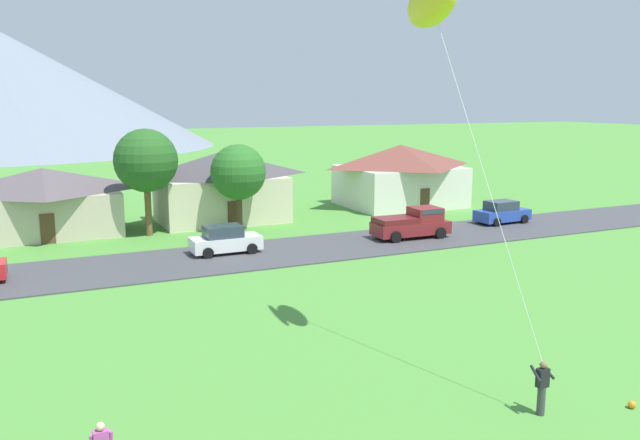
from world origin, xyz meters
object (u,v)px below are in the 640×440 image
at_px(house_rightmost, 44,200).
at_px(tree_near_left, 146,161).
at_px(parked_car_white_mid_west, 225,240).
at_px(kite_flyer_with_kite, 432,8).
at_px(soccer_ball, 632,405).
at_px(house_right_center, 400,174).
at_px(parked_car_blue_west_end, 502,213).
at_px(tree_left_of_center, 238,172).
at_px(pickup_truck_maroon_west_side, 413,223).
at_px(house_left_center, 221,186).

bearing_deg(house_rightmost, tree_near_left, -28.68).
bearing_deg(tree_near_left, parked_car_white_mid_west, -66.85).
bearing_deg(kite_flyer_with_kite, soccer_ball, -65.09).
xyz_separation_m(house_right_center, parked_car_blue_west_end, (2.42, -10.61, -1.90)).
relative_size(house_right_center, house_rightmost, 0.99).
bearing_deg(tree_left_of_center, pickup_truck_maroon_west_side, -36.43).
height_order(house_left_center, house_right_center, house_right_center).
xyz_separation_m(tree_near_left, parked_car_white_mid_west, (3.19, -7.45, -4.28)).
distance_m(kite_flyer_with_kite, soccer_ball, 14.24).
height_order(house_left_center, tree_near_left, tree_near_left).
xyz_separation_m(house_left_center, house_right_center, (16.36, 0.72, 0.01)).
bearing_deg(soccer_ball, parked_car_blue_west_end, 57.10).
relative_size(tree_near_left, pickup_truck_maroon_west_side, 1.39).
distance_m(tree_left_of_center, pickup_truck_maroon_west_side, 12.58).
bearing_deg(tree_left_of_center, house_right_center, 16.92).
distance_m(house_left_center, soccer_ball, 35.07).
xyz_separation_m(house_left_center, parked_car_white_mid_west, (-2.88, -10.51, -1.89)).
bearing_deg(pickup_truck_maroon_west_side, kite_flyer_with_kite, -121.75).
distance_m(tree_near_left, parked_car_blue_west_end, 26.12).
height_order(tree_near_left, kite_flyer_with_kite, kite_flyer_with_kite).
distance_m(house_left_center, house_rightmost, 12.49).
relative_size(tree_left_of_center, kite_flyer_with_kite, 0.46).
height_order(parked_car_blue_west_end, parked_car_white_mid_west, same).
distance_m(house_left_center, pickup_truck_maroon_west_side, 15.22).
relative_size(parked_car_blue_west_end, soccer_ball, 17.84).
distance_m(tree_near_left, kite_flyer_with_kite, 26.71).
distance_m(house_left_center, parked_car_blue_west_end, 21.31).
relative_size(house_right_center, soccer_ball, 43.09).
bearing_deg(house_left_center, soccer_ball, -85.70).
xyz_separation_m(house_right_center, pickup_truck_maroon_west_side, (-6.53, -12.21, -1.71)).
xyz_separation_m(house_left_center, tree_near_left, (-6.06, -3.06, 2.39)).
bearing_deg(pickup_truck_maroon_west_side, parked_car_white_mid_west, 175.58).
height_order(tree_near_left, pickup_truck_maroon_west_side, tree_near_left).
bearing_deg(pickup_truck_maroon_west_side, house_rightmost, 151.84).
bearing_deg(house_left_center, kite_flyer_with_kite, -90.99).
bearing_deg(tree_near_left, house_left_center, 26.77).
bearing_deg(soccer_ball, house_right_center, 68.89).
height_order(parked_car_blue_west_end, soccer_ball, parked_car_blue_west_end).
xyz_separation_m(house_rightmost, parked_car_blue_west_end, (31.26, -10.35, -1.52)).
bearing_deg(parked_car_white_mid_west, soccer_ball, -77.29).
relative_size(tree_left_of_center, pickup_truck_maroon_west_side, 1.17).
bearing_deg(soccer_ball, parked_car_white_mid_west, 102.71).
height_order(house_right_center, parked_car_white_mid_west, house_right_center).
relative_size(tree_near_left, parked_car_white_mid_west, 1.74).
bearing_deg(house_right_center, parked_car_blue_west_end, -77.15).
bearing_deg(parked_car_white_mid_west, tree_near_left, 113.15).
distance_m(tree_left_of_center, kite_flyer_with_kite, 25.26).
xyz_separation_m(parked_car_white_mid_west, soccer_ball, (5.50, -24.37, -0.75)).
relative_size(house_rightmost, kite_flyer_with_kite, 0.78).
relative_size(tree_near_left, kite_flyer_with_kite, 0.54).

